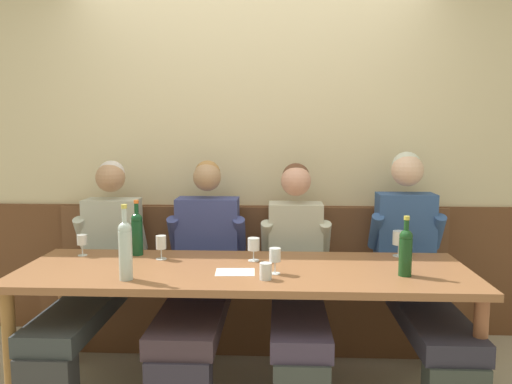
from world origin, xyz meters
TOP-DOWN VIEW (x-y plane):
  - room_wall_back at (0.00, 1.09)m, footprint 6.80×0.08m
  - wood_wainscot_panel at (0.00, 1.04)m, footprint 6.80×0.03m
  - wall_bench at (0.00, 0.83)m, footprint 2.80×0.42m
  - dining_table at (0.00, 0.14)m, footprint 2.50×0.80m
  - person_center_left_seat at (-0.96, 0.47)m, footprint 0.47×1.24m
  - person_left_seat at (-0.30, 0.46)m, footprint 0.53×1.24m
  - person_center_right_seat at (0.31, 0.48)m, footprint 0.47×1.25m
  - person_right_seat at (1.05, 0.48)m, footprint 0.48×1.25m
  - wine_bottle_amber_mid at (-0.59, -0.10)m, footprint 0.07×0.07m
  - wine_bottle_green_tall at (-0.67, 0.41)m, footprint 0.07×0.07m
  - wine_bottle_clear_water at (0.86, 0.04)m, footprint 0.07×0.07m
  - wine_glass_center_front at (0.05, 0.30)m, footprint 0.07×0.07m
  - wine_glass_mid_left at (0.92, 0.45)m, footprint 0.07×0.07m
  - wine_glass_right_end at (-0.50, 0.31)m, footprint 0.06×0.06m
  - wine_glass_center_rear at (-1.01, 0.38)m, footprint 0.06×0.06m
  - wine_glass_by_bottle at (0.17, 0.04)m, footprint 0.06×0.06m
  - water_tumbler_center at (0.13, -0.07)m, footprint 0.06×0.06m
  - tasting_sheet_left_guest at (-0.04, 0.06)m, footprint 0.22×0.16m

SIDE VIEW (x-z plane):
  - wall_bench at x=0.00m, z-range -0.19..0.75m
  - wood_wainscot_panel at x=0.00m, z-range 0.00..0.94m
  - person_left_seat at x=-0.30m, z-range -0.03..1.26m
  - person_center_left_seat at x=-0.96m, z-range -0.02..1.27m
  - person_center_right_seat at x=0.31m, z-range -0.01..1.26m
  - dining_table at x=0.00m, z-range 0.29..1.02m
  - person_right_seat at x=1.05m, z-range -0.02..1.33m
  - tasting_sheet_left_guest at x=-0.04m, z-range 0.73..0.73m
  - water_tumbler_center at x=0.13m, z-range 0.73..0.81m
  - wine_glass_center_rear at x=-1.01m, z-range 0.75..0.88m
  - wine_glass_center_front at x=0.05m, z-range 0.75..0.89m
  - wine_glass_right_end at x=-0.50m, z-range 0.75..0.89m
  - wine_glass_by_bottle at x=0.17m, z-range 0.75..0.89m
  - wine_glass_mid_left at x=0.92m, z-range 0.75..0.91m
  - wine_bottle_clear_water at x=0.86m, z-range 0.70..1.02m
  - wine_bottle_green_tall at x=-0.67m, z-range 0.70..1.04m
  - wine_bottle_amber_mid at x=-0.59m, z-range 0.70..1.09m
  - room_wall_back at x=0.00m, z-range 0.00..2.80m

